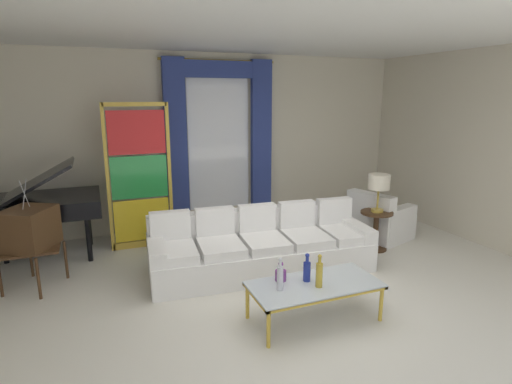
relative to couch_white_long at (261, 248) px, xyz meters
name	(u,v)px	position (x,y,z in m)	size (l,w,h in m)	color
ground_plane	(284,295)	(-0.03, -0.79, -0.31)	(16.00, 16.00, 0.00)	silver
wall_rear	(211,141)	(-0.03, 2.27, 1.19)	(8.00, 0.12, 3.00)	beige
wall_right	(482,148)	(3.63, -0.19, 1.19)	(0.12, 7.00, 3.00)	beige
ceiling_slab	(259,33)	(-0.03, 0.01, 2.71)	(8.00, 7.60, 0.04)	white
curtained_window	(220,128)	(0.10, 2.11, 1.43)	(2.00, 0.17, 2.70)	white
couch_white_long	(261,248)	(0.00, 0.00, 0.00)	(2.98, 1.15, 0.86)	white
coffee_table	(314,286)	(0.03, -1.39, 0.07)	(1.35, 0.64, 0.41)	silver
bottle_blue_decanter	(281,274)	(-0.27, -1.20, 0.17)	(0.12, 0.12, 0.21)	#753384
bottle_crystal_tall	(280,277)	(-0.36, -1.39, 0.24)	(0.06, 0.06, 0.34)	silver
bottle_amber_squat	(307,270)	(-0.02, -1.31, 0.22)	(0.08, 0.08, 0.30)	navy
bottle_ruby_flask	(319,274)	(0.03, -1.47, 0.25)	(0.07, 0.07, 0.35)	gold
vintage_tv	(29,230)	(-2.76, 0.52, 0.42)	(0.72, 0.76, 1.35)	#472D19
armchair_white	(379,222)	(2.26, 0.42, -0.02)	(1.02, 1.01, 0.80)	white
stained_glass_divider	(140,180)	(-1.37, 1.46, 0.75)	(0.95, 0.05, 2.20)	gold
peacock_figurine	(167,237)	(-1.05, 1.13, -0.09)	(0.44, 0.60, 0.50)	beige
round_side_table	(376,227)	(1.90, 0.04, 0.05)	(0.48, 0.48, 0.59)	#472D19
table_lamp_brass	(379,183)	(1.90, 0.04, 0.72)	(0.32, 0.32, 0.57)	#B29338
grand_piano	(43,204)	(-2.69, 1.51, 0.49)	(1.50, 1.10, 1.40)	black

